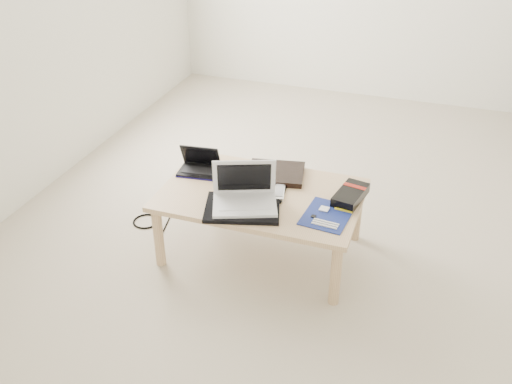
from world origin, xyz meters
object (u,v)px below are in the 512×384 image
(coffee_table, at_px, (261,200))
(gpu_box, at_px, (350,195))
(netbook, at_px, (199,166))
(white_laptop, at_px, (245,195))

(coffee_table, bearing_deg, gpu_box, 10.50)
(coffee_table, bearing_deg, netbook, 165.17)
(netbook, bearing_deg, white_laptop, -35.40)
(white_laptop, height_order, gpu_box, white_laptop)
(coffee_table, height_order, white_laptop, white_laptop)
(coffee_table, relative_size, netbook, 4.45)
(gpu_box, bearing_deg, netbook, 178.57)
(gpu_box, bearing_deg, coffee_table, -169.50)
(white_laptop, bearing_deg, gpu_box, 25.59)
(netbook, distance_m, white_laptop, 0.47)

